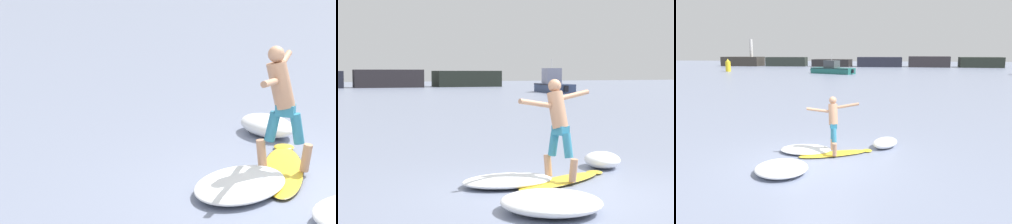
# 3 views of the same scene
# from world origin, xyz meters

# --- Properties ---
(ground_plane) EXTENTS (200.00, 200.00, 0.00)m
(ground_plane) POSITION_xyz_m (0.00, 0.00, 0.00)
(ground_plane) COLOR gray
(surfboard) EXTENTS (2.37, 1.52, 0.21)m
(surfboard) POSITION_xyz_m (0.36, 0.79, 0.04)
(surfboard) COLOR yellow
(surfboard) RESTS_ON ground
(surfer) EXTENTS (1.61, 0.82, 1.77)m
(surfer) POSITION_xyz_m (0.30, 0.83, 1.11)
(surfer) COLOR tan
(surfer) RESTS_ON surfboard
(fishing_boat_near_jetty) EXTENTS (3.09, 7.89, 3.19)m
(fishing_boat_near_jetty) POSITION_xyz_m (20.71, 39.36, 0.70)
(fishing_boat_near_jetty) COLOR #36466A
(fishing_boat_near_jetty) RESTS_ON ground
(wave_foam_at_tail) EXTENTS (1.14, 1.31, 0.32)m
(wave_foam_at_tail) POSITION_xyz_m (1.91, 1.87, 0.16)
(wave_foam_at_tail) COLOR white
(wave_foam_at_tail) RESTS_ON ground
(wave_foam_at_nose) EXTENTS (2.01, 2.02, 0.27)m
(wave_foam_at_nose) POSITION_xyz_m (-0.79, -0.98, 0.14)
(wave_foam_at_nose) COLOR white
(wave_foam_at_nose) RESTS_ON ground
(wave_foam_beside) EXTENTS (1.70, 1.17, 0.18)m
(wave_foam_beside) POSITION_xyz_m (-0.63, 0.93, 0.09)
(wave_foam_beside) COLOR white
(wave_foam_beside) RESTS_ON ground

